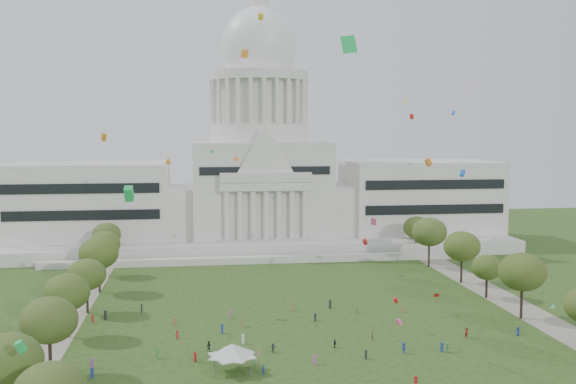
{
  "coord_description": "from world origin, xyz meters",
  "views": [
    {
      "loc": [
        -21.46,
        -108.99,
        38.25
      ],
      "look_at": [
        0.0,
        45.0,
        24.0
      ],
      "focal_mm": 42.0,
      "sensor_mm": 36.0,
      "label": 1
    }
  ],
  "objects": [
    {
      "name": "row_tree_l_5",
      "position": [
        -45.22,
        71.01,
        8.42
      ],
      "size": [
        8.33,
        8.33,
        11.85
      ],
      "color": "black",
      "rests_on": "ground"
    },
    {
      "name": "person_0",
      "position": [
        38.15,
        6.84,
        0.81
      ],
      "size": [
        0.93,
        0.9,
        1.61
      ],
      "primitive_type": "imported",
      "rotation": [
        0.0,
        0.0,
        5.59
      ],
      "color": "navy",
      "rests_on": "ground"
    },
    {
      "name": "row_tree_l_1",
      "position": [
        -44.07,
        -2.96,
        8.95
      ],
      "size": [
        8.86,
        8.86,
        12.59
      ],
      "color": "black",
      "rests_on": "ground"
    },
    {
      "name": "row_tree_r_6",
      "position": [
        45.96,
        88.13,
        8.51
      ],
      "size": [
        8.42,
        8.42,
        11.97
      ],
      "color": "black",
      "rests_on": "ground"
    },
    {
      "name": "person_9",
      "position": [
        21.64,
        -0.35,
        0.84
      ],
      "size": [
        1.14,
        1.18,
        1.67
      ],
      "primitive_type": "imported",
      "rotation": [
        0.0,
        0.0,
        0.84
      ],
      "color": "#33723F",
      "rests_on": "ground"
    },
    {
      "name": "kite_swarm",
      "position": [
        3.05,
        9.09,
        29.32
      ],
      "size": [
        92.11,
        106.33,
        60.2
      ],
      "color": "blue",
      "rests_on": "ground"
    },
    {
      "name": "path_left",
      "position": [
        -48.0,
        30.0,
        0.02
      ],
      "size": [
        8.0,
        160.0,
        0.04
      ],
      "primitive_type": "cube",
      "color": "gray",
      "rests_on": "ground"
    },
    {
      "name": "row_tree_l_2",
      "position": [
        -45.04,
        17.3,
        8.51
      ],
      "size": [
        8.42,
        8.42,
        11.97
      ],
      "color": "black",
      "rests_on": "ground"
    },
    {
      "name": "row_tree_r_2",
      "position": [
        44.17,
        17.44,
        9.66
      ],
      "size": [
        9.55,
        9.55,
        13.58
      ],
      "color": "black",
      "rests_on": "ground"
    },
    {
      "name": "distant_crowd",
      "position": [
        -14.2,
        15.64,
        0.85
      ],
      "size": [
        64.08,
        37.76,
        1.9
      ],
      "color": "navy",
      "rests_on": "ground"
    },
    {
      "name": "person_4",
      "position": [
        2.69,
        4.54,
        0.78
      ],
      "size": [
        0.75,
        1.02,
        1.56
      ],
      "primitive_type": "imported",
      "rotation": [
        0.0,
        0.0,
        5.02
      ],
      "color": "#26262B",
      "rests_on": "ground"
    },
    {
      "name": "path_right",
      "position": [
        48.0,
        30.0,
        0.02
      ],
      "size": [
        8.0,
        160.0,
        0.04
      ],
      "primitive_type": "cube",
      "color": "gray",
      "rests_on": "ground"
    },
    {
      "name": "row_tree_l_3",
      "position": [
        -44.09,
        33.92,
        8.21
      ],
      "size": [
        8.12,
        8.12,
        11.55
      ],
      "color": "black",
      "rests_on": "ground"
    },
    {
      "name": "person_2",
      "position": [
        28.23,
        6.97,
        0.94
      ],
      "size": [
        1.08,
        0.94,
        1.89
      ],
      "primitive_type": "imported",
      "rotation": [
        0.0,
        0.0,
        0.51
      ],
      "color": "#B21E1E",
      "rests_on": "ground"
    },
    {
      "name": "row_tree_r_5",
      "position": [
        43.49,
        70.19,
        9.93
      ],
      "size": [
        9.82,
        9.82,
        13.96
      ],
      "color": "black",
      "rests_on": "ground"
    },
    {
      "name": "row_tree_l_4",
      "position": [
        -44.08,
        52.42,
        9.39
      ],
      "size": [
        9.29,
        9.29,
        13.21
      ],
      "color": "black",
      "rests_on": "ground"
    },
    {
      "name": "ground",
      "position": [
        0.0,
        0.0,
        0.0
      ],
      "size": [
        400.0,
        400.0,
        0.0
      ],
      "primitive_type": "plane",
      "color": "#284517",
      "rests_on": "ground"
    },
    {
      "name": "person_6",
      "position": [
        10.81,
        -15.38,
        0.96
      ],
      "size": [
        1.0,
        1.11,
        1.91
      ],
      "primitive_type": "imported",
      "rotation": [
        0.0,
        0.0,
        2.1
      ],
      "color": "#B21E1E",
      "rests_on": "ground"
    },
    {
      "name": "event_tent",
      "position": [
        -15.93,
        -4.69,
        3.58
      ],
      "size": [
        10.64,
        10.64,
        4.61
      ],
      "color": "#4C4C4C",
      "rests_on": "ground"
    },
    {
      "name": "person_8",
      "position": [
        -19.42,
        5.57,
        0.92
      ],
      "size": [
        0.98,
        0.7,
        1.84
      ],
      "primitive_type": "imported",
      "rotation": [
        0.0,
        0.0,
        2.97
      ],
      "color": "#26262B",
      "rests_on": "ground"
    },
    {
      "name": "row_tree_l_0",
      "position": [
        -45.26,
        -21.68,
        8.95
      ],
      "size": [
        8.85,
        8.85,
        12.59
      ],
      "color": "black",
      "rests_on": "ground"
    },
    {
      "name": "row_tree_r_4",
      "position": [
        44.76,
        50.04,
        9.29
      ],
      "size": [
        9.19,
        9.19,
        13.06
      ],
      "color": "black",
      "rests_on": "ground"
    },
    {
      "name": "row_tree_r_3",
      "position": [
        44.4,
        34.48,
        7.08
      ],
      "size": [
        7.01,
        7.01,
        9.98
      ],
      "color": "black",
      "rests_on": "ground"
    },
    {
      "name": "row_tree_l_6",
      "position": [
        -46.87,
        89.14,
        8.27
      ],
      "size": [
        8.19,
        8.19,
        11.64
      ],
      "color": "black",
      "rests_on": "ground"
    },
    {
      "name": "person_7",
      "position": [
        -11.17,
        -6.96,
        0.83
      ],
      "size": [
        0.75,
        0.72,
        1.66
      ],
      "primitive_type": "imported",
      "rotation": [
        0.0,
        0.0,
        3.8
      ],
      "color": "navy",
      "rests_on": "ground"
    },
    {
      "name": "person_10",
      "position": [
        10.5,
        8.11,
        0.69
      ],
      "size": [
        0.62,
        0.89,
        1.39
      ],
      "primitive_type": "imported",
      "rotation": [
        0.0,
        0.0,
        1.33
      ],
      "color": "olive",
      "rests_on": "ground"
    },
    {
      "name": "person_3",
      "position": [
        13.82,
        0.03,
        0.97
      ],
      "size": [
        1.09,
        1.41,
        1.94
      ],
      "primitive_type": "imported",
      "rotation": [
        0.0,
        0.0,
        5.11
      ],
      "color": "navy",
      "rests_on": "ground"
    },
    {
      "name": "person_5",
      "position": [
        -8.37,
        3.63,
        0.82
      ],
      "size": [
        1.54,
        1.46,
        1.64
      ],
      "primitive_type": "imported",
      "rotation": [
        0.0,
        0.0,
        2.42
      ],
      "color": "#4C4C51",
      "rests_on": "ground"
    },
    {
      "name": "capitol",
      "position": [
        0.0,
        113.59,
        22.3
      ],
      "size": [
        160.0,
        64.5,
        91.3
      ],
      "color": "silver",
      "rests_on": "ground"
    }
  ]
}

